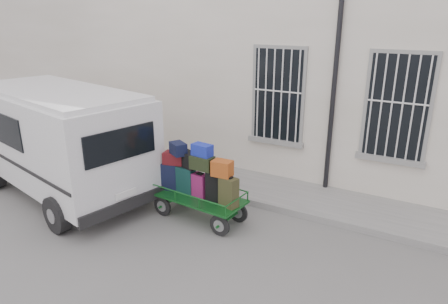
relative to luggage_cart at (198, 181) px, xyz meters
name	(u,v)px	position (x,y,z in m)	size (l,w,h in m)	color
ground	(233,236)	(0.99, -0.30, -0.85)	(80.00, 80.00, 0.00)	slate
building	(327,56)	(0.99, 5.20, 2.14)	(24.00, 5.15, 6.00)	beige
sidewalk	(277,192)	(0.99, 1.90, -0.78)	(24.00, 1.70, 0.15)	slate
luggage_cart	(198,181)	(0.00, 0.00, 0.00)	(2.31, 1.03, 1.66)	black
van	(60,135)	(-3.48, -0.51, 0.60)	(5.34, 3.11, 2.53)	silver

